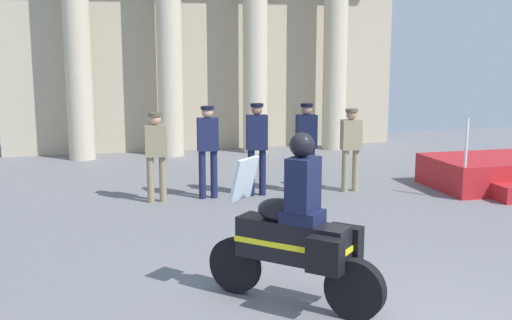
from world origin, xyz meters
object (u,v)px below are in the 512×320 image
officer_in_row_3 (306,141)px  motorcycle_with_rider (298,235)px  officer_in_row_2 (257,142)px  officer_in_row_0 (156,150)px  officer_in_row_1 (208,144)px  reviewing_stand (498,173)px  officer_in_row_4 (351,143)px

officer_in_row_3 → motorcycle_with_rider: motorcycle_with_rider is taller
officer_in_row_2 → motorcycle_with_rider: (-0.88, -5.19, -0.24)m
officer_in_row_0 → officer_in_row_3: 2.86m
officer_in_row_0 → motorcycle_with_rider: bearing=104.7°
officer_in_row_0 → officer_in_row_1: (0.96, 0.07, 0.06)m
reviewing_stand → motorcycle_with_rider: bearing=-141.0°
reviewing_stand → officer_in_row_2: size_ratio=1.50×
motorcycle_with_rider → officer_in_row_4: bearing=-73.6°
officer_in_row_1 → officer_in_row_4: bearing=-178.6°
officer_in_row_0 → officer_in_row_2: 1.89m
reviewing_stand → officer_in_row_3: bearing=172.2°
officer_in_row_2 → motorcycle_with_rider: 5.27m
officer_in_row_0 → officer_in_row_4: officer_in_row_0 is taller
reviewing_stand → officer_in_row_0: (-6.73, 0.49, 0.67)m
officer_in_row_1 → officer_in_row_2: bearing=-176.8°
officer_in_row_1 → officer_in_row_2: (0.93, -0.01, 0.02)m
officer_in_row_4 → motorcycle_with_rider: motorcycle_with_rider is taller
officer_in_row_3 → reviewing_stand: bearing=175.8°
reviewing_stand → officer_in_row_2: (-4.84, 0.55, 0.74)m
officer_in_row_0 → officer_in_row_3: size_ratio=0.94×
officer_in_row_1 → officer_in_row_4: 2.79m
motorcycle_with_rider → officer_in_row_2: bearing=-54.9°
officer_in_row_2 → officer_in_row_3: bearing=-177.6°
motorcycle_with_rider → officer_in_row_1: bearing=-44.7°
officer_in_row_3 → motorcycle_with_rider: bearing=73.9°
reviewing_stand → officer_in_row_3: 3.98m
reviewing_stand → motorcycle_with_rider: (-5.73, -4.63, 0.50)m
officer_in_row_4 → motorcycle_with_rider: bearing=65.3°
officer_in_row_1 → officer_in_row_2: size_ratio=0.98×
officer_in_row_1 → officer_in_row_3: 1.90m
motorcycle_with_rider → reviewing_stand: bearing=-96.3°
officer_in_row_3 → officer_in_row_4: officer_in_row_3 is taller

